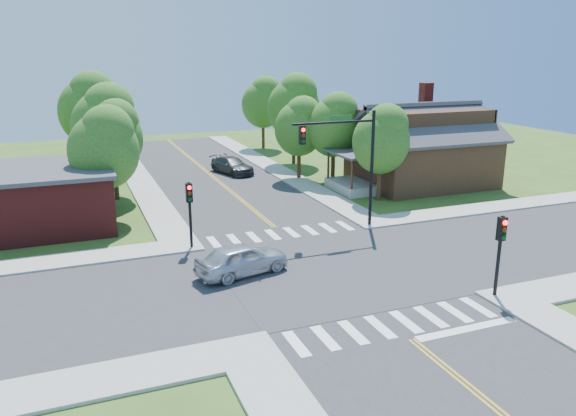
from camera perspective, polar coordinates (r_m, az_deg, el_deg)
name	(u,v)px	position (r m, az deg, el deg)	size (l,w,h in m)	color
ground	(327,271)	(28.27, 3.95, -6.37)	(100.00, 100.00, 0.00)	#35551A
road_ns	(327,270)	(28.26, 3.95, -6.33)	(10.00, 90.00, 0.04)	#2D2D30
road_ew	(327,270)	(28.26, 3.95, -6.32)	(90.00, 10.00, 0.04)	#2D2D30
intersection_patch	(327,271)	(28.27, 3.95, -6.37)	(10.20, 10.20, 0.06)	#2D2D30
sidewalk_ne	(415,178)	(49.04, 12.77, 2.95)	(40.00, 40.00, 0.14)	#9E9B93
sidewalk_nw	(3,218)	(41.02, -26.95, -0.90)	(40.00, 40.00, 0.14)	#9E9B93
crosswalk_north	(282,233)	(33.60, -0.59, -2.59)	(8.85, 2.00, 0.01)	white
crosswalk_south	(393,324)	(23.33, 10.63, -11.53)	(8.85, 2.00, 0.01)	white
centerline	(327,270)	(28.25, 3.95, -6.28)	(0.30, 90.00, 0.01)	gold
stop_bar	(467,330)	(23.71, 17.70, -11.71)	(4.60, 0.45, 0.09)	white
signal_mast_ne	(348,151)	(33.45, 6.07, 5.73)	(5.30, 0.42, 7.20)	black
signal_pole_se	(501,241)	(25.99, 20.80, -3.17)	(0.34, 0.42, 3.80)	black
signal_pole_nw	(190,203)	(30.78, -9.96, 0.52)	(0.34, 0.42, 3.80)	black
house_ne	(421,144)	(46.76, 13.37, 6.37)	(13.05, 8.80, 7.11)	#382713
building_nw	(25,198)	(37.90, -25.18, 0.90)	(10.40, 8.40, 3.73)	maroon
tree_e_a	(382,138)	(40.72, 9.58, 7.06)	(4.14, 3.93, 7.04)	#382314
tree_e_b	(335,123)	(46.22, 4.80, 8.57)	(4.38, 4.16, 7.44)	#382314
tree_e_c	(295,104)	(53.82, 0.70, 10.47)	(5.07, 4.82, 8.62)	#382314
tree_e_d	(264,101)	(62.56, -2.49, 10.80)	(4.67, 4.43, 7.94)	#382314
tree_w_a	(105,146)	(36.96, -18.11, 6.04)	(4.38, 4.16, 7.44)	#382314
tree_w_b	(107,122)	(43.58, -17.94, 8.29)	(4.96, 4.71, 8.43)	#382314
tree_w_c	(91,107)	(51.73, -19.41, 9.65)	(5.29, 5.02, 8.99)	#382314
tree_w_d	(92,109)	(60.48, -19.27, 9.45)	(4.37, 4.15, 7.42)	#382314
tree_house	(300,125)	(47.11, 1.25, 8.43)	(4.13, 3.92, 7.02)	#382314
tree_bldg	(113,134)	(42.25, -17.35, 7.19)	(4.35, 4.13, 7.39)	#382314
car_silver	(242,260)	(27.52, -4.70, -5.24)	(4.95, 2.89, 1.58)	silver
car_dgrey	(232,166)	(50.07, -5.71, 4.28)	(3.38, 5.29, 1.43)	#323638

